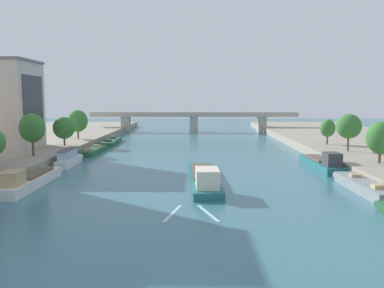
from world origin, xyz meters
TOP-DOWN VIEW (x-y plane):
  - barge_midriver at (1.84, 31.36)m, footprint 4.67×22.35m
  - wake_behind_barge at (0.14, 17.69)m, footprint 5.59×6.02m
  - moored_boat_left_gap_after at (-21.19, 28.97)m, footprint 2.98×16.20m
  - moored_boat_left_midway at (-21.48, 45.79)m, footprint 2.48×11.02m
  - moored_boat_left_second at (-21.09, 61.03)m, footprint 3.02×13.54m
  - moored_boat_left_end at (-20.98, 77.87)m, footprint 3.54×15.53m
  - moored_boat_right_midway at (21.85, 27.12)m, footprint 2.84×14.38m
  - moored_boat_right_downstream at (21.74, 43.06)m, footprint 3.27×15.67m
  - tree_left_third at (-27.27, 44.99)m, footprint 4.29×4.29m
  - tree_left_midway at (-26.87, 59.84)m, footprint 4.45×4.45m
  - tree_left_by_lamp at (-27.96, 73.06)m, footprint 4.76×4.76m
  - tree_right_end_of_row at (28.92, 38.28)m, footprint 4.30×4.30m
  - tree_right_midway at (29.23, 51.59)m, footprint 4.55×4.55m
  - tree_right_by_lamp at (28.99, 62.46)m, footprint 3.22×3.22m
  - bridge_far at (0.00, 113.09)m, footprint 70.94×4.40m

SIDE VIEW (x-z plane):
  - wake_behind_barge at x=0.14m, z-range 0.00..0.03m
  - moored_boat_left_end at x=-20.98m, z-range -0.53..1.60m
  - moored_boat_left_second at x=-21.09m, z-range -0.52..1.63m
  - moored_boat_right_midway at x=21.85m, z-range -0.52..1.91m
  - barge_midriver at x=1.84m, z-range -0.69..2.51m
  - moored_boat_left_gap_after at x=-21.19m, z-range -0.58..2.52m
  - moored_boat_right_downstream at x=21.74m, z-range -0.67..2.64m
  - moored_boat_left_midway at x=-21.48m, z-range -0.24..2.64m
  - bridge_far at x=0.00m, z-range 1.04..7.79m
  - tree_right_by_lamp at x=28.99m, z-range 2.56..7.94m
  - tree_left_midway at x=-26.87m, z-range 2.46..8.46m
  - tree_right_end_of_row at x=28.92m, z-range 2.49..8.85m
  - tree_left_by_lamp at x=-27.96m, z-range 2.60..9.62m
  - tree_right_midway at x=29.23m, z-range 2.95..9.91m
  - tree_left_third at x=-27.27m, z-range 2.93..10.25m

